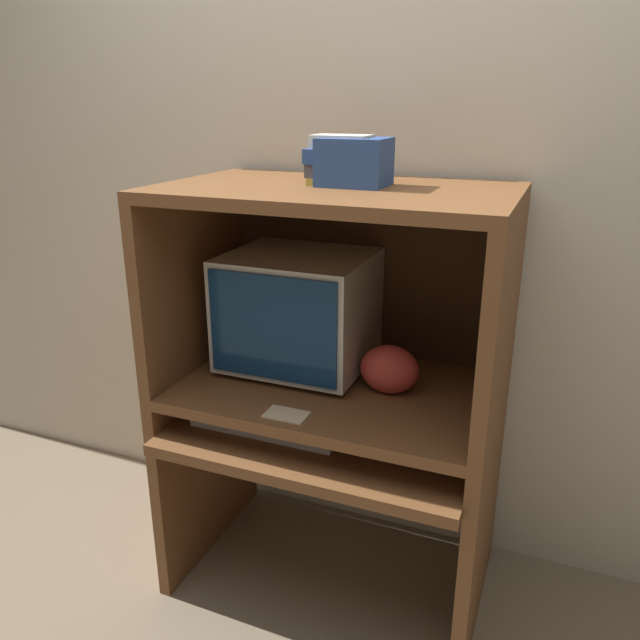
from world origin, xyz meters
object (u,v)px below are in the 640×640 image
(snack_bag, at_px, (389,369))
(storage_box, at_px, (354,162))
(keyboard, at_px, (267,426))
(crt_monitor, at_px, (298,310))
(book_stack, at_px, (340,161))
(mouse, at_px, (352,444))

(snack_bag, xyz_separation_m, storage_box, (-0.13, 0.02, 0.62))
(keyboard, distance_m, snack_bag, 0.42)
(crt_monitor, height_order, book_stack, book_stack)
(crt_monitor, relative_size, book_stack, 2.51)
(crt_monitor, bearing_deg, snack_bag, -12.65)
(keyboard, xyz_separation_m, book_stack, (0.17, 0.18, 0.80))
(crt_monitor, bearing_deg, keyboard, -91.49)
(storage_box, bearing_deg, mouse, -68.55)
(keyboard, bearing_deg, crt_monitor, 88.51)
(snack_bag, bearing_deg, mouse, -109.41)
(storage_box, bearing_deg, snack_bag, -7.03)
(keyboard, bearing_deg, mouse, -1.05)
(mouse, height_order, storage_box, storage_box)
(crt_monitor, distance_m, snack_bag, 0.37)
(crt_monitor, bearing_deg, storage_box, -16.10)
(mouse, distance_m, book_stack, 0.83)
(mouse, bearing_deg, storage_box, 111.45)
(crt_monitor, relative_size, storage_box, 2.41)
(mouse, bearing_deg, keyboard, 178.95)
(snack_bag, height_order, book_stack, book_stack)
(keyboard, bearing_deg, book_stack, 47.62)
(crt_monitor, xyz_separation_m, keyboard, (-0.01, -0.24, -0.31))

